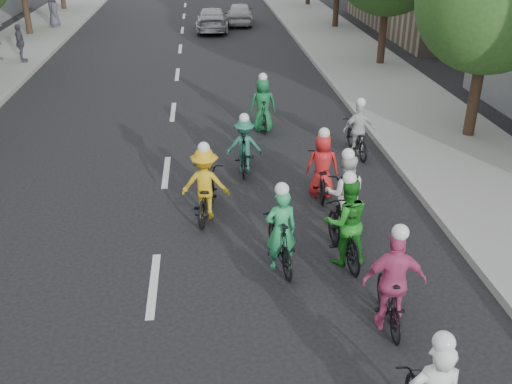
{
  "coord_description": "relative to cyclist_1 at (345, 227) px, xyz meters",
  "views": [
    {
      "loc": [
        1.04,
        -8.63,
        6.03
      ],
      "look_at": [
        2.01,
        1.58,
        1.0
      ],
      "focal_mm": 40.0,
      "sensor_mm": 36.0,
      "label": 1
    }
  ],
  "objects": [
    {
      "name": "cyclist_1",
      "position": [
        0.0,
        0.0,
        0.0
      ],
      "size": [
        0.9,
        1.91,
        1.89
      ],
      "rotation": [
        0.0,
        0.0,
        3.23
      ],
      "color": "black",
      "rests_on": "ground"
    },
    {
      "name": "cyclist_3",
      "position": [
        0.28,
        -1.98,
        -0.01
      ],
      "size": [
        1.05,
        1.57,
        1.89
      ],
      "rotation": [
        0.0,
        0.0,
        3.07
      ],
      "color": "black",
      "rests_on": "ground"
    },
    {
      "name": "ground",
      "position": [
        -3.59,
        -0.5,
        -0.71
      ],
      "size": [
        120.0,
        120.0,
        0.0
      ],
      "primitive_type": "plane",
      "color": "black",
      "rests_on": "ground"
    },
    {
      "name": "follow_car_lead",
      "position": [
        -1.87,
        24.2,
        -0.08
      ],
      "size": [
        1.96,
        4.45,
        1.27
      ],
      "primitive_type": "imported",
      "rotation": [
        0.0,
        0.0,
        3.1
      ],
      "color": "#ADAEB2",
      "rests_on": "ground"
    },
    {
      "name": "follow_car_trail",
      "position": [
        -0.17,
        26.13,
        -0.07
      ],
      "size": [
        1.74,
        3.84,
        1.28
      ],
      "primitive_type": "imported",
      "rotation": [
        0.0,
        0.0,
        3.08
      ],
      "color": "silver",
      "rests_on": "ground"
    },
    {
      "name": "cyclist_6",
      "position": [
        0.27,
        1.2,
        -0.06
      ],
      "size": [
        0.99,
        1.95,
        1.84
      ],
      "rotation": [
        0.0,
        0.0,
        2.95
      ],
      "color": "black",
      "rests_on": "ground"
    },
    {
      "name": "spectator_2",
      "position": [
        -10.87,
        25.53,
        0.37
      ],
      "size": [
        0.73,
        1.0,
        1.87
      ],
      "primitive_type": "imported",
      "rotation": [
        0.0,
        0.0,
        1.73
      ],
      "color": "#4D4B58",
      "rests_on": "sidewalk_left"
    },
    {
      "name": "cyclist_9",
      "position": [
        -0.77,
        7.47,
        -0.05
      ],
      "size": [
        0.83,
        1.66,
        1.79
      ],
      "rotation": [
        0.0,
        0.0,
        3.19
      ],
      "color": "black",
      "rests_on": "ground"
    },
    {
      "name": "cyclist_7",
      "position": [
        -1.56,
        4.42,
        -0.09
      ],
      "size": [
        0.97,
        1.9,
        1.58
      ],
      "rotation": [
        0.0,
        0.0,
        3.04
      ],
      "color": "black",
      "rests_on": "ground"
    },
    {
      "name": "sidewalk_right",
      "position": [
        4.41,
        9.5,
        -0.64
      ],
      "size": [
        4.0,
        80.0,
        0.15
      ],
      "primitive_type": "cube",
      "color": "gray",
      "rests_on": "ground"
    },
    {
      "name": "cyclist_2",
      "position": [
        -2.59,
        2.04,
        -0.07
      ],
      "size": [
        1.12,
        1.98,
        1.76
      ],
      "rotation": [
        0.0,
        0.0,
        2.98
      ],
      "color": "black",
      "rests_on": "ground"
    },
    {
      "name": "cyclist_5",
      "position": [
        -1.24,
        -0.09,
        -0.09
      ],
      "size": [
        0.69,
        1.74,
        1.77
      ],
      "rotation": [
        0.0,
        0.0,
        3.27
      ],
      "color": "black",
      "rests_on": "ground"
    },
    {
      "name": "curb_right",
      "position": [
        2.46,
        9.5,
        -0.62
      ],
      "size": [
        0.18,
        80.0,
        0.18
      ],
      "primitive_type": "cube",
      "color": "#999993",
      "rests_on": "ground"
    },
    {
      "name": "cyclist_4",
      "position": [
        0.13,
        2.87,
        -0.13
      ],
      "size": [
        0.85,
        1.83,
        1.69
      ],
      "rotation": [
        0.0,
        0.0,
        3.01
      ],
      "color": "black",
      "rests_on": "ground"
    },
    {
      "name": "spectator_1",
      "position": [
        -10.37,
        16.77,
        0.25
      ],
      "size": [
        0.65,
        1.02,
        1.62
      ],
      "primitive_type": "imported",
      "rotation": [
        0.0,
        0.0,
        1.86
      ],
      "color": "#4D4B58",
      "rests_on": "sidewalk_left"
    },
    {
      "name": "cyclist_8",
      "position": [
        1.61,
        5.22,
        -0.15
      ],
      "size": [
        0.89,
        1.75,
        1.64
      ],
      "rotation": [
        0.0,
        0.0,
        3.19
      ],
      "color": "black",
      "rests_on": "ground"
    }
  ]
}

